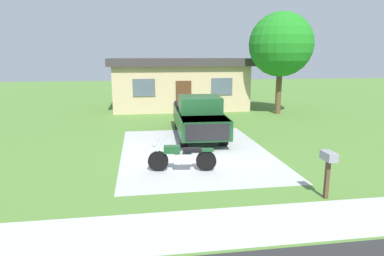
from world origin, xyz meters
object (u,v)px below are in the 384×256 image
Objects in this scene: neighbor_house at (179,83)px; motorcycle at (182,157)px; pickup_truck at (198,116)px; mailbox at (328,163)px; shade_tree at (281,45)px.

motorcycle is at bearing -96.29° from neighbor_house.
pickup_truck reaches higher than mailbox.
neighbor_house is at bearing 96.72° from mailbox.
shade_tree is at bearing 41.26° from pickup_truck.
mailbox is at bearing -107.39° from shade_tree.
mailbox is at bearing -74.50° from pickup_truck.
mailbox is at bearing -38.30° from motorcycle.
motorcycle is 0.35× the size of shade_tree.
motorcycle is at bearing -126.37° from shade_tree.
neighbor_house is at bearing 89.06° from pickup_truck.
shade_tree is at bearing 72.61° from mailbox.
shade_tree is at bearing 53.63° from motorcycle.
pickup_truck is 0.59× the size of neighbor_house.
mailbox is 0.13× the size of neighbor_house.
pickup_truck is 0.90× the size of shade_tree.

